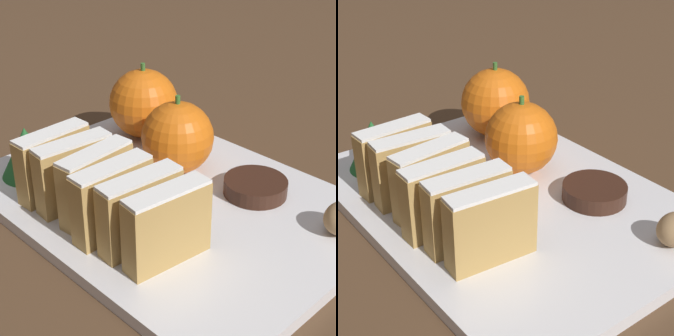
{
  "view_description": "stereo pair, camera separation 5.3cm",
  "coord_description": "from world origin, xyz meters",
  "views": [
    {
      "loc": [
        -0.32,
        -0.33,
        0.3
      ],
      "look_at": [
        0.0,
        0.0,
        0.04
      ],
      "focal_mm": 60.0,
      "sensor_mm": 36.0,
      "label": 1
    },
    {
      "loc": [
        -0.28,
        -0.37,
        0.3
      ],
      "look_at": [
        0.0,
        0.0,
        0.04
      ],
      "focal_mm": 60.0,
      "sensor_mm": 36.0,
      "label": 2
    }
  ],
  "objects": [
    {
      "name": "stollen_slice_third",
      "position": [
        -0.08,
        -0.01,
        0.04
      ],
      "size": [
        0.07,
        0.02,
        0.07
      ],
      "color": "tan",
      "rests_on": "serving_platter"
    },
    {
      "name": "orange_near",
      "position": [
        0.04,
        0.03,
        0.05
      ],
      "size": [
        0.07,
        0.07,
        0.08
      ],
      "color": "orange",
      "rests_on": "serving_platter"
    },
    {
      "name": "evergreen_sprig",
      "position": [
        -0.07,
        0.13,
        0.04
      ],
      "size": [
        0.06,
        0.06,
        0.05
      ],
      "color": "#23662D",
      "rests_on": "serving_platter"
    },
    {
      "name": "stollen_slice_sixth",
      "position": [
        -0.07,
        0.08,
        0.04
      ],
      "size": [
        0.08,
        0.02,
        0.07
      ],
      "color": "tan",
      "rests_on": "serving_platter"
    },
    {
      "name": "stollen_slice_fifth",
      "position": [
        -0.07,
        0.05,
        0.04
      ],
      "size": [
        0.08,
        0.03,
        0.07
      ],
      "color": "tan",
      "rests_on": "serving_platter"
    },
    {
      "name": "stollen_slice_second",
      "position": [
        -0.07,
        -0.04,
        0.04
      ],
      "size": [
        0.08,
        0.03,
        0.07
      ],
      "color": "tan",
      "rests_on": "serving_platter"
    },
    {
      "name": "chocolate_cookie",
      "position": [
        0.06,
        -0.06,
        0.02
      ],
      "size": [
        0.06,
        0.06,
        0.02
      ],
      "color": "#381E14",
      "rests_on": "serving_platter"
    },
    {
      "name": "stollen_slice_fourth",
      "position": [
        -0.07,
        0.02,
        0.04
      ],
      "size": [
        0.08,
        0.03,
        0.07
      ],
      "color": "tan",
      "rests_on": "serving_platter"
    },
    {
      "name": "ground_plane",
      "position": [
        0.0,
        0.0,
        0.0
      ],
      "size": [
        6.0,
        6.0,
        0.0
      ],
      "primitive_type": "plane",
      "color": "#513823"
    },
    {
      "name": "orange_far",
      "position": [
        0.08,
        0.12,
        0.05
      ],
      "size": [
        0.08,
        0.08,
        0.09
      ],
      "color": "orange",
      "rests_on": "serving_platter"
    },
    {
      "name": "stollen_slice_front",
      "position": [
        -0.07,
        -0.07,
        0.04
      ],
      "size": [
        0.08,
        0.03,
        0.07
      ],
      "color": "tan",
      "rests_on": "serving_platter"
    },
    {
      "name": "serving_platter",
      "position": [
        0.0,
        0.0,
        0.01
      ],
      "size": [
        0.27,
        0.37,
        0.01
      ],
      "color": "white",
      "rests_on": "ground_plane"
    }
  ]
}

